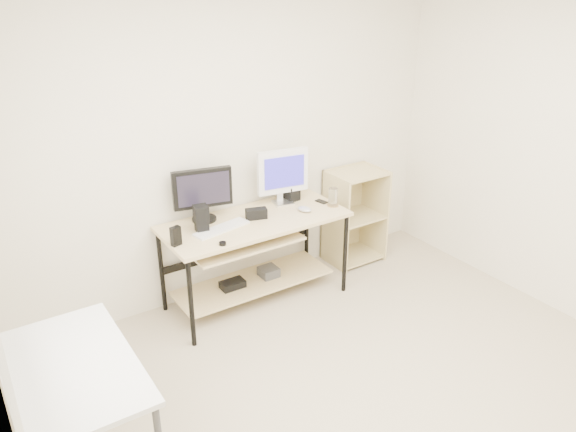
{
  "coord_description": "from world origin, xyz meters",
  "views": [
    {
      "loc": [
        -2.01,
        -1.9,
        2.58
      ],
      "look_at": [
        0.08,
        1.3,
        0.89
      ],
      "focal_mm": 35.0,
      "sensor_mm": 36.0,
      "label": 1
    }
  ],
  "objects_px": {
    "black_monitor": "(203,191)",
    "white_imac": "(283,173)",
    "audio_controller": "(176,236)",
    "shelf_unit": "(352,215)",
    "desk": "(252,244)",
    "side_table": "(74,378)"
  },
  "relations": [
    {
      "from": "black_monitor",
      "to": "shelf_unit",
      "type": "bearing_deg",
      "value": 10.62
    },
    {
      "from": "white_imac",
      "to": "audio_controller",
      "type": "xyz_separation_m",
      "value": [
        -1.07,
        -0.24,
        -0.2
      ]
    },
    {
      "from": "black_monitor",
      "to": "white_imac",
      "type": "bearing_deg",
      "value": 8.22
    },
    {
      "from": "black_monitor",
      "to": "white_imac",
      "type": "xyz_separation_m",
      "value": [
        0.71,
        -0.05,
        0.03
      ]
    },
    {
      "from": "white_imac",
      "to": "audio_controller",
      "type": "relative_size",
      "value": 3.27
    },
    {
      "from": "desk",
      "to": "white_imac",
      "type": "distance_m",
      "value": 0.64
    },
    {
      "from": "shelf_unit",
      "to": "white_imac",
      "type": "bearing_deg",
      "value": -179.35
    },
    {
      "from": "desk",
      "to": "black_monitor",
      "type": "xyz_separation_m",
      "value": [
        -0.32,
        0.2,
        0.46
      ]
    },
    {
      "from": "desk",
      "to": "white_imac",
      "type": "bearing_deg",
      "value": 21.08
    },
    {
      "from": "black_monitor",
      "to": "white_imac",
      "type": "relative_size",
      "value": 0.98
    },
    {
      "from": "shelf_unit",
      "to": "audio_controller",
      "type": "bearing_deg",
      "value": -172.31
    },
    {
      "from": "shelf_unit",
      "to": "white_imac",
      "type": "height_order",
      "value": "white_imac"
    },
    {
      "from": "desk",
      "to": "audio_controller",
      "type": "height_order",
      "value": "audio_controller"
    },
    {
      "from": "white_imac",
      "to": "side_table",
      "type": "bearing_deg",
      "value": -140.07
    },
    {
      "from": "desk",
      "to": "audio_controller",
      "type": "xyz_separation_m",
      "value": [
        -0.68,
        -0.09,
        0.28
      ]
    },
    {
      "from": "side_table",
      "to": "black_monitor",
      "type": "distance_m",
      "value": 1.87
    },
    {
      "from": "white_imac",
      "to": "desk",
      "type": "bearing_deg",
      "value": -149.61
    },
    {
      "from": "desk",
      "to": "shelf_unit",
      "type": "relative_size",
      "value": 1.67
    },
    {
      "from": "side_table",
      "to": "black_monitor",
      "type": "bearing_deg",
      "value": 43.33
    },
    {
      "from": "shelf_unit",
      "to": "white_imac",
      "type": "relative_size",
      "value": 1.9
    },
    {
      "from": "side_table",
      "to": "audio_controller",
      "type": "relative_size",
      "value": 6.91
    },
    {
      "from": "side_table",
      "to": "white_imac",
      "type": "height_order",
      "value": "white_imac"
    }
  ]
}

